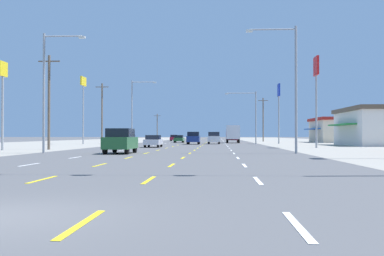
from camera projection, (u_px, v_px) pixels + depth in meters
name	position (u px, v px, depth m)	size (l,w,h in m)	color
ground_plane	(192.00, 144.00, 74.26)	(572.00, 572.00, 0.00)	#4C4C4F
lot_apron_left	(38.00, 144.00, 75.61)	(28.00, 440.00, 0.01)	gray
lot_apron_right	(353.00, 145.00, 72.91)	(28.00, 440.00, 0.01)	gray
lane_markings	(201.00, 141.00, 112.70)	(10.64, 227.60, 0.01)	white
signal_span_wire	(121.00, 23.00, 17.65)	(24.87, 0.53, 9.80)	brown
suv_inner_left_nearest	(121.00, 141.00, 37.45)	(1.98, 4.90, 1.98)	#235B2D
sedan_inner_left_near	(153.00, 141.00, 56.48)	(1.80, 4.50, 1.46)	silver
sedan_far_left_mid	(127.00, 141.00, 57.62)	(1.80, 4.50, 1.46)	#235B2D
suv_center_turn_midfar	(193.00, 138.00, 75.23)	(1.98, 4.90, 1.98)	navy
suv_inner_right_far	(214.00, 138.00, 78.04)	(1.98, 4.90, 1.98)	white
box_truck_far_right_farther	(233.00, 133.00, 88.23)	(2.40, 7.20, 3.23)	maroon
sedan_inner_left_farthest	(179.00, 139.00, 91.47)	(1.80, 4.50, 1.46)	#235B2D
hatchback_far_left_distant_a	(174.00, 138.00, 116.20)	(1.72, 3.90, 1.54)	maroon
storefront_right_row_2	(343.00, 130.00, 94.86)	(12.60, 14.52, 4.91)	beige
pole_sign_left_row_1	(3.00, 86.00, 45.53)	(0.24, 1.66, 8.56)	gray
pole_sign_left_row_2	(83.00, 92.00, 76.26)	(0.24, 2.73, 10.86)	gray
pole_sign_right_row_1	(316.00, 78.00, 54.03)	(0.24, 2.13, 10.43)	gray
pole_sign_right_row_2	(279.00, 98.00, 79.39)	(0.24, 2.02, 10.08)	gray
streetlight_left_row_0	(48.00, 85.00, 38.41)	(3.49, 0.26, 9.75)	gray
streetlight_right_row_0	(291.00, 80.00, 37.35)	(4.02, 0.26, 10.10)	gray
streetlight_left_row_1	(134.00, 107.00, 77.81)	(4.09, 0.26, 10.46)	gray
streetlight_right_row_1	(252.00, 113.00, 76.74)	(5.08, 0.26, 8.55)	gray
utility_pole_left_row_0	(49.00, 100.00, 47.58)	(2.20, 0.26, 9.50)	brown
utility_pole_left_row_1	(102.00, 112.00, 79.75)	(2.20, 0.26, 10.19)	brown
utility_pole_right_row_2	(263.00, 119.00, 108.02)	(2.20, 0.26, 9.96)	brown
utility_pole_left_row_3	(157.00, 126.00, 149.08)	(2.20, 0.26, 8.15)	brown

